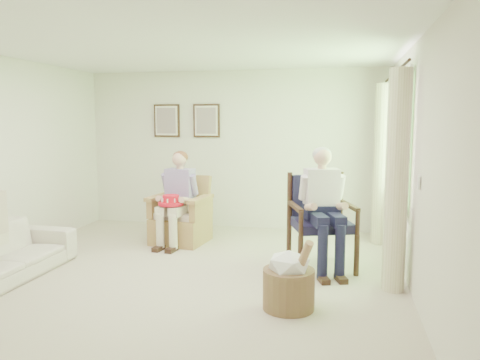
{
  "coord_description": "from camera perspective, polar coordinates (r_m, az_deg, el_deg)",
  "views": [
    {
      "loc": [
        1.77,
        -4.82,
        1.77
      ],
      "look_at": [
        0.55,
        0.77,
        1.05
      ],
      "focal_mm": 35.0,
      "sensor_mm": 36.0,
      "label": 1
    }
  ],
  "objects": [
    {
      "name": "floor",
      "position": [
        5.43,
        -7.56,
        -11.93
      ],
      "size": [
        5.5,
        5.5,
        0.0
      ],
      "primitive_type": "plane",
      "color": "#C0B59A",
      "rests_on": "ground"
    },
    {
      "name": "person_dark",
      "position": [
        5.56,
        9.96,
        -2.34
      ],
      "size": [
        0.4,
        0.62,
        1.44
      ],
      "rotation": [
        0.0,
        0.0,
        0.32
      ],
      "color": "#181936",
      "rests_on": "ground"
    },
    {
      "name": "right_wall",
      "position": [
        4.89,
        20.89,
        1.19
      ],
      "size": [
        0.04,
        5.5,
        2.6
      ],
      "primitive_type": "cube",
      "color": "silver",
      "rests_on": "ground"
    },
    {
      "name": "wood_armchair",
      "position": [
        5.79,
        9.99,
        -4.53
      ],
      "size": [
        0.72,
        0.68,
        1.11
      ],
      "rotation": [
        0.0,
        0.0,
        0.32
      ],
      "color": "black",
      "rests_on": "ground"
    },
    {
      "name": "curtain_right",
      "position": [
        7.05,
        16.87,
        1.82
      ],
      "size": [
        0.34,
        0.34,
        2.3
      ],
      "primitive_type": "cylinder",
      "color": "beige",
      "rests_on": "ground"
    },
    {
      "name": "person_wicker",
      "position": [
        6.75,
        -7.58,
        -1.47
      ],
      "size": [
        0.4,
        0.63,
        1.32
      ],
      "rotation": [
        0.0,
        0.0,
        -0.12
      ],
      "color": "beige",
      "rests_on": "ground"
    },
    {
      "name": "curtain_left",
      "position": [
        5.1,
        18.57,
        -0.18
      ],
      "size": [
        0.34,
        0.34,
        2.3
      ],
      "primitive_type": "cylinder",
      "color": "beige",
      "rests_on": "ground"
    },
    {
      "name": "back_wall",
      "position": [
        7.78,
        -0.82,
        3.71
      ],
      "size": [
        5.0,
        0.04,
        2.6
      ],
      "primitive_type": "cube",
      "color": "silver",
      "rests_on": "ground"
    },
    {
      "name": "ceiling",
      "position": [
        5.2,
        -8.05,
        16.3
      ],
      "size": [
        5.0,
        5.5,
        0.02
      ],
      "primitive_type": "cube",
      "color": "white",
      "rests_on": "back_wall"
    },
    {
      "name": "framed_print_left",
      "position": [
        8.07,
        -8.93,
        7.16
      ],
      "size": [
        0.45,
        0.05,
        0.55
      ],
      "color": "#382114",
      "rests_on": "back_wall"
    },
    {
      "name": "hatbox",
      "position": [
        4.54,
        5.98,
        -12.01
      ],
      "size": [
        0.61,
        0.61,
        0.72
      ],
      "color": "#9D7855",
      "rests_on": "ground"
    },
    {
      "name": "red_hat",
      "position": [
        6.59,
        -8.43,
        -2.58
      ],
      "size": [
        0.35,
        0.35,
        0.14
      ],
      "color": "red",
      "rests_on": "person_wicker"
    },
    {
      "name": "framed_print_right",
      "position": [
        7.85,
        -4.12,
        7.23
      ],
      "size": [
        0.45,
        0.05,
        0.55
      ],
      "color": "#382114",
      "rests_on": "back_wall"
    },
    {
      "name": "wicker_armchair",
      "position": [
        6.96,
        -7.15,
        -5.02
      ],
      "size": [
        0.76,
        0.75,
        0.97
      ],
      "rotation": [
        0.0,
        0.0,
        -0.12
      ],
      "color": "#A58B4D",
      "rests_on": "ground"
    },
    {
      "name": "window",
      "position": [
        6.06,
        19.01,
        5.04
      ],
      "size": [
        0.13,
        2.5,
        1.63
      ],
      "color": "#2D6B23",
      "rests_on": "right_wall"
    }
  ]
}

